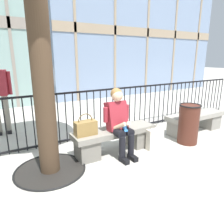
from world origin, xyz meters
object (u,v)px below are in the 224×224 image
(stone_bench_far, at_px, (195,121))
(shopping_bag, at_px, (155,139))
(seated_person_with_phone, at_px, (119,120))
(stone_bench, at_px, (115,138))
(handbag_on_bench, at_px, (86,128))
(trash_can, at_px, (189,124))

(stone_bench_far, bearing_deg, shopping_bag, -170.68)
(seated_person_with_phone, height_order, stone_bench_far, seated_person_with_phone)
(stone_bench, height_order, seated_person_with_phone, seated_person_with_phone)
(seated_person_with_phone, xyz_separation_m, stone_bench_far, (2.19, 0.08, -0.38))
(handbag_on_bench, height_order, stone_bench_far, handbag_on_bench)
(seated_person_with_phone, relative_size, handbag_on_bench, 3.20)
(stone_bench_far, height_order, trash_can, trash_can)
(seated_person_with_phone, height_order, shopping_bag, seated_person_with_phone)
(shopping_bag, distance_m, trash_can, 0.82)
(stone_bench_far, relative_size, trash_can, 1.96)
(handbag_on_bench, xyz_separation_m, trash_can, (2.10, -0.39, -0.16))
(stone_bench, height_order, trash_can, trash_can)
(stone_bench, distance_m, shopping_bag, 0.79)
(seated_person_with_phone, bearing_deg, shopping_bag, -12.40)
(trash_can, bearing_deg, shopping_bag, 171.57)
(trash_can, bearing_deg, stone_bench, 165.09)
(trash_can, bearing_deg, stone_bench_far, 27.57)
(seated_person_with_phone, distance_m, trash_can, 1.55)
(handbag_on_bench, bearing_deg, seated_person_with_phone, -11.38)
(stone_bench, relative_size, trash_can, 1.96)
(stone_bench_far, xyz_separation_m, trash_can, (-0.69, -0.36, 0.15))
(stone_bench, xyz_separation_m, handbag_on_bench, (-0.58, -0.01, 0.31))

